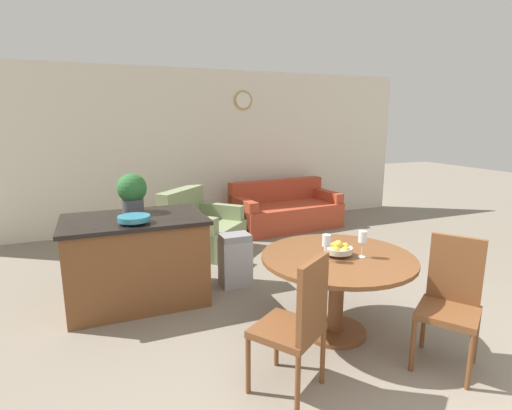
{
  "coord_description": "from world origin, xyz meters",
  "views": [
    {
      "loc": [
        -1.75,
        -1.59,
        1.88
      ],
      "look_at": [
        -0.1,
        2.45,
        0.93
      ],
      "focal_mm": 28.0,
      "sensor_mm": 36.0,
      "label": 1
    }
  ],
  "objects_px": {
    "kitchen_island": "(137,260)",
    "wine_glass_right": "(363,238)",
    "couch": "(285,211)",
    "armchair": "(200,230)",
    "dining_chair_near_right": "(451,297)",
    "dining_table": "(337,274)",
    "potted_plant": "(132,191)",
    "fruit_bowl": "(338,249)",
    "wine_glass_left": "(326,242)",
    "trash_bin": "(235,260)",
    "dining_chair_near_left": "(297,321)",
    "teal_bowl": "(134,219)"
  },
  "relations": [
    {
      "from": "wine_glass_left",
      "to": "trash_bin",
      "type": "height_order",
      "value": "wine_glass_left"
    },
    {
      "from": "wine_glass_left",
      "to": "armchair",
      "type": "xyz_separation_m",
      "value": [
        -0.35,
        2.8,
        -0.61
      ]
    },
    {
      "from": "potted_plant",
      "to": "kitchen_island",
      "type": "bearing_deg",
      "value": -94.53
    },
    {
      "from": "trash_bin",
      "to": "wine_glass_left",
      "type": "bearing_deg",
      "value": -78.33
    },
    {
      "from": "dining_chair_near_left",
      "to": "wine_glass_left",
      "type": "relative_size",
      "value": 4.35
    },
    {
      "from": "dining_chair_near_right",
      "to": "couch",
      "type": "relative_size",
      "value": 0.53
    },
    {
      "from": "wine_glass_left",
      "to": "fruit_bowl",
      "type": "bearing_deg",
      "value": 25.99
    },
    {
      "from": "kitchen_island",
      "to": "potted_plant",
      "type": "xyz_separation_m",
      "value": [
        0.02,
        0.25,
        0.67
      ]
    },
    {
      "from": "dining_table",
      "to": "fruit_bowl",
      "type": "distance_m",
      "value": 0.22
    },
    {
      "from": "kitchen_island",
      "to": "wine_glass_right",
      "type": "bearing_deg",
      "value": -40.26
    },
    {
      "from": "couch",
      "to": "kitchen_island",
      "type": "bearing_deg",
      "value": -147.63
    },
    {
      "from": "dining_table",
      "to": "fruit_bowl",
      "type": "bearing_deg",
      "value": 57.16
    },
    {
      "from": "wine_glass_right",
      "to": "armchair",
      "type": "distance_m",
      "value": 2.97
    },
    {
      "from": "potted_plant",
      "to": "fruit_bowl",
      "type": "bearing_deg",
      "value": -46.04
    },
    {
      "from": "dining_chair_near_left",
      "to": "armchair",
      "type": "bearing_deg",
      "value": 52.9
    },
    {
      "from": "wine_glass_left",
      "to": "dining_chair_near_right",
      "type": "bearing_deg",
      "value": -39.16
    },
    {
      "from": "fruit_bowl",
      "to": "teal_bowl",
      "type": "xyz_separation_m",
      "value": [
        -1.56,
        1.09,
        0.16
      ]
    },
    {
      "from": "dining_chair_near_right",
      "to": "couch",
      "type": "xyz_separation_m",
      "value": [
        0.61,
        4.09,
        -0.27
      ]
    },
    {
      "from": "dining_table",
      "to": "dining_chair_near_left",
      "type": "xyz_separation_m",
      "value": [
        -0.69,
        -0.57,
        -0.02
      ]
    },
    {
      "from": "dining_chair_near_left",
      "to": "teal_bowl",
      "type": "relative_size",
      "value": 3.3
    },
    {
      "from": "couch",
      "to": "armchair",
      "type": "relative_size",
      "value": 1.44
    },
    {
      "from": "wine_glass_right",
      "to": "armchair",
      "type": "bearing_deg",
      "value": 103.66
    },
    {
      "from": "armchair",
      "to": "kitchen_island",
      "type": "bearing_deg",
      "value": -171.35
    },
    {
      "from": "wine_glass_right",
      "to": "dining_table",
      "type": "bearing_deg",
      "value": 145.87
    },
    {
      "from": "fruit_bowl",
      "to": "wine_glass_right",
      "type": "relative_size",
      "value": 1.04
    },
    {
      "from": "dining_chair_near_right",
      "to": "kitchen_island",
      "type": "xyz_separation_m",
      "value": [
        -2.11,
        2.02,
        -0.09
      ]
    },
    {
      "from": "dining_table",
      "to": "potted_plant",
      "type": "bearing_deg",
      "value": 133.93
    },
    {
      "from": "armchair",
      "to": "dining_table",
      "type": "bearing_deg",
      "value": -123.92
    },
    {
      "from": "trash_bin",
      "to": "armchair",
      "type": "xyz_separation_m",
      "value": [
        -0.06,
        1.38,
        -0.01
      ]
    },
    {
      "from": "dining_chair_near_left",
      "to": "dining_chair_near_right",
      "type": "relative_size",
      "value": 1.0
    },
    {
      "from": "armchair",
      "to": "trash_bin",
      "type": "bearing_deg",
      "value": -132.55
    },
    {
      "from": "wine_glass_right",
      "to": "couch",
      "type": "bearing_deg",
      "value": 73.83
    },
    {
      "from": "dining_chair_near_right",
      "to": "wine_glass_left",
      "type": "bearing_deg",
      "value": 16.61
    },
    {
      "from": "dining_table",
      "to": "couch",
      "type": "xyz_separation_m",
      "value": [
        1.18,
        3.4,
        -0.29
      ]
    },
    {
      "from": "kitchen_island",
      "to": "wine_glass_left",
      "type": "bearing_deg",
      "value": -46.05
    },
    {
      "from": "dining_chair_near_left",
      "to": "kitchen_island",
      "type": "distance_m",
      "value": 2.09
    },
    {
      "from": "dining_chair_near_left",
      "to": "wine_glass_left",
      "type": "distance_m",
      "value": 0.79
    },
    {
      "from": "wine_glass_left",
      "to": "wine_glass_right",
      "type": "xyz_separation_m",
      "value": [
        0.34,
        -0.02,
        0.0
      ]
    },
    {
      "from": "dining_chair_near_right",
      "to": "fruit_bowl",
      "type": "distance_m",
      "value": 0.93
    },
    {
      "from": "dining_table",
      "to": "teal_bowl",
      "type": "bearing_deg",
      "value": 144.98
    },
    {
      "from": "wine_glass_right",
      "to": "armchair",
      "type": "xyz_separation_m",
      "value": [
        -0.69,
        2.82,
        -0.61
      ]
    },
    {
      "from": "fruit_bowl",
      "to": "couch",
      "type": "height_order",
      "value": "fruit_bowl"
    },
    {
      "from": "dining_table",
      "to": "dining_chair_near_left",
      "type": "distance_m",
      "value": 0.89
    },
    {
      "from": "dining_chair_near_right",
      "to": "kitchen_island",
      "type": "height_order",
      "value": "dining_chair_near_right"
    },
    {
      "from": "teal_bowl",
      "to": "potted_plant",
      "type": "distance_m",
      "value": 0.52
    },
    {
      "from": "dining_chair_near_left",
      "to": "trash_bin",
      "type": "distance_m",
      "value": 1.93
    },
    {
      "from": "wine_glass_right",
      "to": "trash_bin",
      "type": "height_order",
      "value": "wine_glass_right"
    },
    {
      "from": "dining_chair_near_left",
      "to": "teal_bowl",
      "type": "bearing_deg",
      "value": 83.5
    },
    {
      "from": "potted_plant",
      "to": "couch",
      "type": "xyz_separation_m",
      "value": [
        2.7,
        1.82,
        -0.85
      ]
    },
    {
      "from": "couch",
      "to": "trash_bin",
      "type": "bearing_deg",
      "value": -133.42
    }
  ]
}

